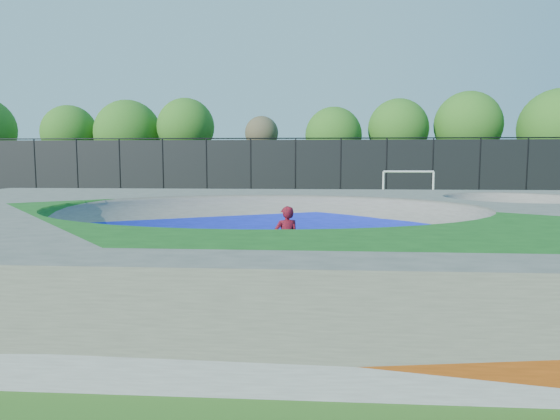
# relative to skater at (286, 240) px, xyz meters

# --- Properties ---
(ground) EXTENTS (120.00, 120.00, 0.00)m
(ground) POSITION_rel_skater_xyz_m (-0.59, 0.89, -0.80)
(ground) COLOR #2A5D19
(ground) RESTS_ON ground
(skate_deck) EXTENTS (22.00, 14.00, 1.50)m
(skate_deck) POSITION_rel_skater_xyz_m (-0.59, 0.89, -0.05)
(skate_deck) COLOR gray
(skate_deck) RESTS_ON ground
(skater) EXTENTS (0.68, 0.55, 1.60)m
(skater) POSITION_rel_skater_xyz_m (0.00, 0.00, 0.00)
(skater) COLOR red
(skater) RESTS_ON ground
(skateboard) EXTENTS (0.81, 0.45, 0.05)m
(skateboard) POSITION_rel_skater_xyz_m (0.00, 0.00, -0.78)
(skateboard) COLOR black
(skateboard) RESTS_ON ground
(soccer_goal) EXTENTS (2.99, 0.12, 1.97)m
(soccer_goal) POSITION_rel_skater_xyz_m (6.13, 17.98, 0.56)
(soccer_goal) COLOR silver
(soccer_goal) RESTS_ON ground
(fence) EXTENTS (48.09, 0.09, 4.04)m
(fence) POSITION_rel_skater_xyz_m (-0.59, 21.89, 1.30)
(fence) COLOR black
(fence) RESTS_ON ground
(treeline) EXTENTS (53.40, 6.61, 7.78)m
(treeline) POSITION_rel_skater_xyz_m (0.05, 27.01, 4.04)
(treeline) COLOR #413020
(treeline) RESTS_ON ground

